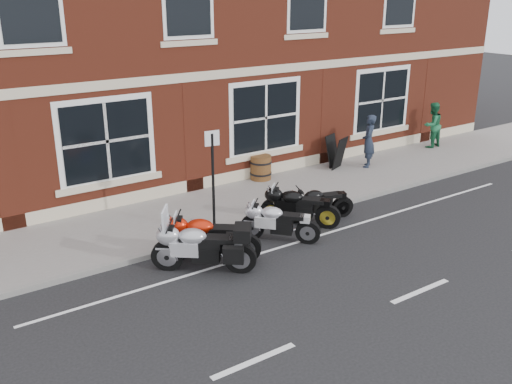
# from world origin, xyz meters

# --- Properties ---
(ground) EXTENTS (80.00, 80.00, 0.00)m
(ground) POSITION_xyz_m (0.00, 0.00, 0.00)
(ground) COLOR black
(ground) RESTS_ON ground
(sidewalk) EXTENTS (30.00, 3.00, 0.12)m
(sidewalk) POSITION_xyz_m (0.00, 3.00, 0.06)
(sidewalk) COLOR slate
(sidewalk) RESTS_ON ground
(kerb) EXTENTS (30.00, 0.16, 0.12)m
(kerb) POSITION_xyz_m (0.00, 1.42, 0.06)
(kerb) COLOR slate
(kerb) RESTS_ON ground
(moto_touring_silver) EXTENTS (1.84, 1.50, 1.47)m
(moto_touring_silver) POSITION_xyz_m (-3.18, 0.23, 0.60)
(moto_touring_silver) COLOR black
(moto_touring_silver) RESTS_ON ground
(moto_sport_red) EXTENTS (1.84, 1.48, 1.00)m
(moto_sport_red) POSITION_xyz_m (-2.78, 0.58, 0.58)
(moto_sport_red) COLOR black
(moto_sport_red) RESTS_ON ground
(moto_sport_black) EXTENTS (1.42, 1.67, 0.93)m
(moto_sport_black) POSITION_xyz_m (0.08, 1.03, 0.53)
(moto_sport_black) COLOR black
(moto_sport_black) RESTS_ON ground
(moto_sport_silver) EXTENTS (1.39, 1.51, 0.87)m
(moto_sport_silver) POSITION_xyz_m (-0.90, 0.55, 0.50)
(moto_sport_silver) COLOR black
(moto_sport_silver) RESTS_ON ground
(moto_naked_black) EXTENTS (1.85, 0.66, 0.85)m
(moto_naked_black) POSITION_xyz_m (0.69, 1.01, 0.49)
(moto_naked_black) COLOR black
(moto_naked_black) RESTS_ON ground
(pedestrian_left) EXTENTS (0.75, 0.73, 1.73)m
(pedestrian_left) POSITION_xyz_m (4.83, 3.39, 0.98)
(pedestrian_left) COLOR #1C2433
(pedestrian_left) RESTS_ON sidewalk
(pedestrian_right) EXTENTS (0.83, 0.66, 1.66)m
(pedestrian_right) POSITION_xyz_m (8.52, 3.84, 0.95)
(pedestrian_right) COLOR #1B6039
(pedestrian_right) RESTS_ON sidewalk
(a_board_sign) EXTENTS (0.75, 0.63, 1.06)m
(a_board_sign) POSITION_xyz_m (3.90, 3.90, 0.65)
(a_board_sign) COLOR black
(a_board_sign) RESTS_ON sidewalk
(barrel_planter) EXTENTS (0.67, 0.67, 0.74)m
(barrel_planter) POSITION_xyz_m (1.19, 4.30, 0.49)
(barrel_planter) COLOR #483413
(barrel_planter) RESTS_ON sidewalk
(parking_sign) EXTENTS (0.36, 0.07, 2.52)m
(parking_sign) POSITION_xyz_m (-2.06, 1.58, 1.57)
(parking_sign) COLOR black
(parking_sign) RESTS_ON sidewalk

